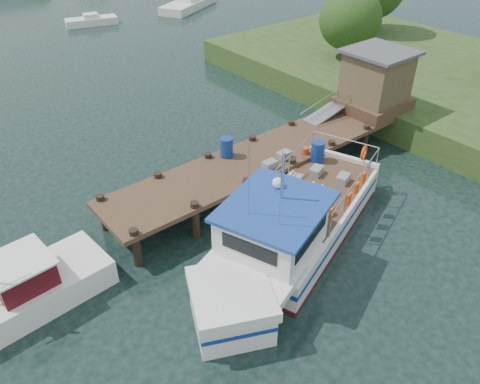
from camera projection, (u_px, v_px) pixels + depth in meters
ground_plane at (236, 193)px, 20.42m from camera, size 160.00×160.00×0.00m
near_shore at (467, 68)px, 27.55m from camera, size 16.00×30.00×7.76m
dock at (341, 107)px, 22.53m from camera, size 16.60×3.00×4.78m
lobster_boat at (289, 231)px, 16.74m from camera, size 11.00×6.36×5.42m
work_boat at (1, 303)px, 14.42m from camera, size 7.44×2.74×3.90m
moored_b at (91, 21)px, 42.45m from camera, size 4.76×2.69×1.00m
moored_c at (188, 4)px, 47.49m from camera, size 7.89×5.79×1.19m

